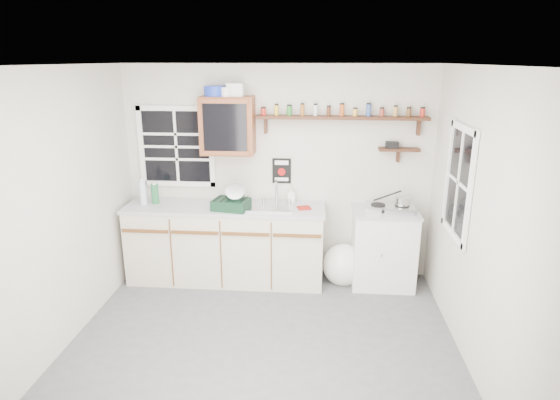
{
  "coord_description": "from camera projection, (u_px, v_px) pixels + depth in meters",
  "views": [
    {
      "loc": [
        0.48,
        -3.77,
        2.55
      ],
      "look_at": [
        0.12,
        0.55,
        1.24
      ],
      "focal_mm": 30.0,
      "sensor_mm": 36.0,
      "label": 1
    }
  ],
  "objects": [
    {
      "name": "room",
      "position": [
        261.0,
        217.0,
        4.01
      ],
      "size": [
        3.64,
        3.24,
        2.54
      ],
      "color": "#4C4C4E",
      "rests_on": "ground"
    },
    {
      "name": "main_cabinet",
      "position": [
        226.0,
        243.0,
        5.52
      ],
      "size": [
        2.31,
        0.63,
        0.92
      ],
      "color": "beige",
      "rests_on": "floor"
    },
    {
      "name": "right_cabinet",
      "position": [
        383.0,
        247.0,
        5.4
      ],
      "size": [
        0.73,
        0.57,
        0.91
      ],
      "color": "silver",
      "rests_on": "floor"
    },
    {
      "name": "sink",
      "position": [
        271.0,
        206.0,
        5.35
      ],
      "size": [
        0.52,
        0.44,
        0.29
      ],
      "color": "#B6B6BB",
      "rests_on": "main_cabinet"
    },
    {
      "name": "upper_cabinet",
      "position": [
        228.0,
        126.0,
        5.26
      ],
      "size": [
        0.6,
        0.32,
        0.65
      ],
      "color": "brown",
      "rests_on": "wall_back"
    },
    {
      "name": "upper_cabinet_clutter",
      "position": [
        223.0,
        91.0,
        5.15
      ],
      "size": [
        0.44,
        0.24,
        0.14
      ],
      "color": "#1930A8",
      "rests_on": "upper_cabinet"
    },
    {
      "name": "spice_shelf",
      "position": [
        342.0,
        116.0,
        5.19
      ],
      "size": [
        1.91,
        0.18,
        0.35
      ],
      "color": "black",
      "rests_on": "wall_back"
    },
    {
      "name": "secondary_shelf",
      "position": [
        397.0,
        149.0,
        5.26
      ],
      "size": [
        0.45,
        0.16,
        0.24
      ],
      "color": "black",
      "rests_on": "wall_back"
    },
    {
      "name": "warning_sign",
      "position": [
        282.0,
        171.0,
        5.51
      ],
      "size": [
        0.22,
        0.02,
        0.3
      ],
      "color": "black",
      "rests_on": "wall_back"
    },
    {
      "name": "window_back",
      "position": [
        176.0,
        147.0,
        5.53
      ],
      "size": [
        0.93,
        0.03,
        0.98
      ],
      "color": "black",
      "rests_on": "wall_back"
    },
    {
      "name": "window_right",
      "position": [
        459.0,
        182.0,
        4.33
      ],
      "size": [
        0.03,
        0.78,
        1.08
      ],
      "color": "black",
      "rests_on": "wall_back"
    },
    {
      "name": "water_bottles",
      "position": [
        149.0,
        193.0,
        5.44
      ],
      "size": [
        0.2,
        0.14,
        0.31
      ],
      "color": "silver",
      "rests_on": "main_cabinet"
    },
    {
      "name": "dish_rack",
      "position": [
        232.0,
        201.0,
        5.24
      ],
      "size": [
        0.44,
        0.36,
        0.29
      ],
      "rotation": [
        0.0,
        0.0,
        -0.19
      ],
      "color": "black",
      "rests_on": "main_cabinet"
    },
    {
      "name": "soap_bottle",
      "position": [
        291.0,
        194.0,
        5.51
      ],
      "size": [
        0.1,
        0.11,
        0.2
      ],
      "primitive_type": "imported",
      "rotation": [
        0.0,
        0.0,
        0.2
      ],
      "color": "silver",
      "rests_on": "main_cabinet"
    },
    {
      "name": "rag",
      "position": [
        304.0,
        208.0,
        5.29
      ],
      "size": [
        0.17,
        0.16,
        0.02
      ],
      "primitive_type": "cube",
      "rotation": [
        0.0,
        0.0,
        0.31
      ],
      "color": "maroon",
      "rests_on": "main_cabinet"
    },
    {
      "name": "hotplate",
      "position": [
        390.0,
        208.0,
        5.24
      ],
      "size": [
        0.56,
        0.34,
        0.08
      ],
      "rotation": [
        0.0,
        0.0,
        -0.11
      ],
      "color": "#B6B6BB",
      "rests_on": "right_cabinet"
    },
    {
      "name": "saucepan",
      "position": [
        402.0,
        201.0,
        5.21
      ],
      "size": [
        0.39,
        0.2,
        0.17
      ],
      "rotation": [
        0.0,
        0.0,
        -0.23
      ],
      "color": "#B6B6BB",
      "rests_on": "hotplate"
    },
    {
      "name": "trash_bag",
      "position": [
        343.0,
        265.0,
        5.51
      ],
      "size": [
        0.45,
        0.41,
        0.52
      ],
      "color": "white",
      "rests_on": "floor"
    }
  ]
}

